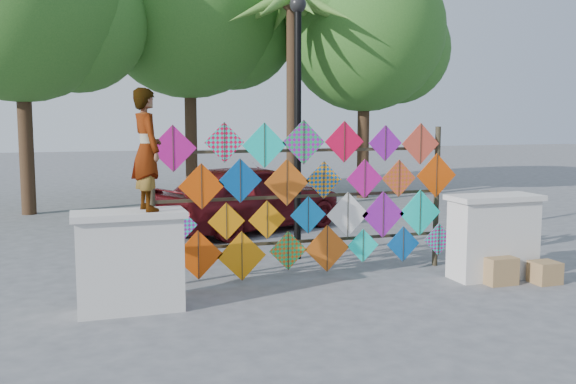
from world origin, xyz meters
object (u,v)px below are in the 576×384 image
object	(u,v)px
sedan	(251,197)
lamppost	(298,103)
kite_rack	(311,198)
vendor_woman	(147,150)

from	to	relation	value
sedan	lamppost	xyz separation A→B (m)	(0.06, -2.96, 1.95)
sedan	kite_rack	bearing A→B (deg)	153.22
kite_rack	sedan	size ratio (longest dim) A/B	1.13
kite_rack	sedan	bearing A→B (deg)	87.81
kite_rack	lamppost	bearing A→B (deg)	80.30
vendor_woman	sedan	world-z (taller)	vendor_woman
vendor_woman	lamppost	xyz separation A→B (m)	(2.75, 2.20, 0.64)
kite_rack	vendor_woman	xyz separation A→B (m)	(-2.54, -0.93, 0.83)
vendor_woman	sedan	size ratio (longest dim) A/B	0.35
vendor_woman	lamppost	size ratio (longest dim) A/B	0.34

